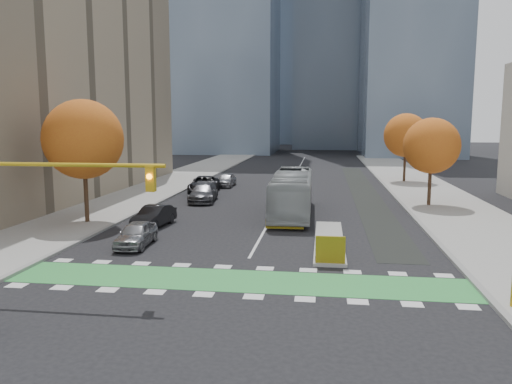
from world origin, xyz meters
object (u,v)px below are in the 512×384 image
(tree_east_far, at_px, (406,135))
(parked_car_b, at_px, (154,216))
(traffic_signal_west, at_px, (33,191))
(hazard_board, at_px, (330,250))
(parked_car_d, at_px, (204,185))
(tree_west, at_px, (83,139))
(tree_east_near, at_px, (431,146))
(parked_car_c, at_px, (203,193))
(parked_car_e, at_px, (226,180))
(parked_car_a, at_px, (136,234))
(bus, at_px, (292,193))

(tree_east_far, relative_size, parked_car_b, 1.85)
(tree_east_far, distance_m, traffic_signal_west, 43.61)
(hazard_board, height_order, parked_car_d, parked_car_d)
(tree_west, xyz_separation_m, tree_east_near, (24.00, 10.00, -0.75))
(tree_east_near, height_order, parked_car_c, tree_east_near)
(traffic_signal_west, relative_size, parked_car_d, 1.49)
(traffic_signal_west, xyz_separation_m, parked_car_d, (0.27, 27.58, -3.24))
(tree_east_near, height_order, parked_car_e, tree_east_near)
(tree_east_near, bearing_deg, tree_west, -157.38)
(parked_car_e, bearing_deg, tree_east_near, -28.02)
(hazard_board, xyz_separation_m, traffic_signal_west, (-11.93, -4.71, 3.23))
(parked_car_a, bearing_deg, parked_car_e, 87.52)
(tree_east_near, relative_size, parked_car_d, 1.24)
(tree_east_far, bearing_deg, parked_car_b, -126.85)
(hazard_board, xyz_separation_m, tree_east_near, (8.00, 17.80, 4.06))
(parked_car_a, bearing_deg, tree_west, 133.36)
(bus, bearing_deg, parked_car_d, 130.99)
(tree_east_near, distance_m, parked_car_c, 18.95)
(parked_car_a, relative_size, parked_car_e, 0.95)
(tree_west, relative_size, bus, 0.71)
(tree_east_near, bearing_deg, traffic_signal_west, -131.52)
(tree_east_near, bearing_deg, hazard_board, -114.20)
(tree_east_near, height_order, tree_east_far, tree_east_far)
(tree_west, bearing_deg, parked_car_c, 61.34)
(parked_car_b, height_order, parked_car_d, parked_car_d)
(bus, bearing_deg, parked_car_b, -149.04)
(tree_east_far, relative_size, parked_car_c, 1.47)
(tree_west, bearing_deg, parked_car_e, 74.67)
(parked_car_a, xyz_separation_m, parked_car_c, (0.00, 15.40, 0.08))
(parked_car_a, relative_size, parked_car_d, 0.69)
(tree_west, xyz_separation_m, tree_east_far, (24.50, 26.00, -0.38))
(tree_west, distance_m, parked_car_a, 9.12)
(traffic_signal_west, xyz_separation_m, parked_car_c, (1.43, 22.58, -3.28))
(parked_car_c, xyz_separation_m, parked_car_e, (0.00, 10.00, -0.05))
(traffic_signal_west, relative_size, parked_car_b, 2.06)
(parked_car_d, relative_size, parked_car_e, 1.39)
(traffic_signal_west, bearing_deg, tree_west, 108.02)
(tree_east_far, bearing_deg, parked_car_a, -121.23)
(bus, relative_size, parked_car_c, 2.23)
(parked_car_a, height_order, parked_car_b, parked_car_b)
(parked_car_b, relative_size, parked_car_e, 1.00)
(hazard_board, bearing_deg, parked_car_c, 120.45)
(tree_east_near, height_order, parked_car_b, tree_east_near)
(parked_car_b, bearing_deg, parked_car_c, 92.72)
(tree_east_far, relative_size, parked_car_d, 1.34)
(tree_west, relative_size, parked_car_b, 1.99)
(tree_west, bearing_deg, hazard_board, -25.99)
(tree_east_near, xyz_separation_m, parked_car_b, (-19.24, -10.34, -4.18))
(hazard_board, height_order, parked_car_b, hazard_board)
(hazard_board, relative_size, parked_car_e, 0.34)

